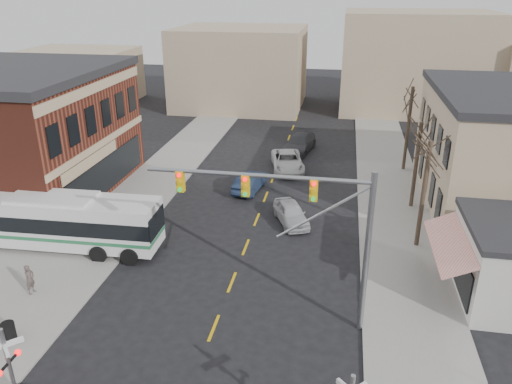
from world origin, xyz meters
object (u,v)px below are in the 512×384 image
(pedestrian_near, at_px, (30,279))
(transit_bus, at_px, (56,220))
(car_a, at_px, (291,213))
(car_c, at_px, (287,161))
(trash_bin, at_px, (9,332))
(car_d, at_px, (299,143))
(traffic_signal_mast, at_px, (306,216))
(pedestrian_far, at_px, (61,236))
(rr_crossing_west, at_px, (22,376))
(car_b, at_px, (250,182))

(pedestrian_near, bearing_deg, transit_bus, 19.45)
(car_a, bearing_deg, car_c, 75.01)
(trash_bin, xyz_separation_m, car_d, (10.44, 30.24, 0.23))
(traffic_signal_mast, relative_size, car_c, 1.81)
(car_c, height_order, pedestrian_near, pedestrian_near)
(transit_bus, distance_m, trash_bin, 9.04)
(transit_bus, bearing_deg, pedestrian_far, -29.65)
(transit_bus, height_order, pedestrian_far, transit_bus)
(rr_crossing_west, relative_size, car_a, 1.32)
(pedestrian_far, bearing_deg, traffic_signal_mast, -62.92)
(rr_crossing_west, xyz_separation_m, car_c, (6.52, 28.61, -1.19))
(car_b, xyz_separation_m, car_d, (2.91, 10.54, 0.07))
(traffic_signal_mast, relative_size, rr_crossing_west, 1.81)
(transit_bus, distance_m, car_b, 14.98)
(car_a, xyz_separation_m, car_c, (-1.45, 10.40, 0.06))
(car_a, distance_m, car_b, 6.45)
(trash_bin, bearing_deg, car_c, 68.33)
(car_a, bearing_deg, trash_bin, -150.96)
(car_b, bearing_deg, pedestrian_far, 57.64)
(transit_bus, xyz_separation_m, pedestrian_far, (0.25, -0.14, -0.98))
(trash_bin, height_order, car_d, car_d)
(pedestrian_far, bearing_deg, trash_bin, -121.15)
(car_c, bearing_deg, car_b, -126.59)
(car_b, height_order, car_d, car_d)
(trash_bin, distance_m, pedestrian_far, 8.76)
(rr_crossing_west, height_order, pedestrian_far, rr_crossing_west)
(car_d, bearing_deg, car_c, -84.58)
(car_b, distance_m, pedestrian_near, 18.30)
(trash_bin, height_order, pedestrian_far, pedestrian_far)
(car_a, bearing_deg, car_d, 70.37)
(car_c, height_order, car_d, car_d)
(pedestrian_far, bearing_deg, car_c, 7.76)
(traffic_signal_mast, bearing_deg, pedestrian_near, -179.38)
(car_a, relative_size, pedestrian_near, 2.57)
(trash_bin, xyz_separation_m, car_b, (7.53, 19.70, 0.16))
(rr_crossing_west, bearing_deg, car_b, 79.94)
(car_b, relative_size, pedestrian_near, 2.72)
(pedestrian_near, bearing_deg, pedestrian_far, 17.09)
(car_b, height_order, pedestrian_far, pedestrian_far)
(transit_bus, relative_size, traffic_signal_mast, 1.27)
(traffic_signal_mast, xyz_separation_m, pedestrian_near, (-14.25, -0.15, -4.80))
(pedestrian_far, bearing_deg, car_b, 3.20)
(rr_crossing_west, distance_m, car_a, 19.92)
(car_a, xyz_separation_m, car_d, (-0.91, 15.74, 0.09))
(car_b, bearing_deg, pedestrian_near, 70.09)
(rr_crossing_west, height_order, pedestrian_near, rr_crossing_west)
(car_b, distance_m, pedestrian_far, 14.88)
(car_a, height_order, pedestrian_far, pedestrian_far)
(car_d, relative_size, pedestrian_far, 3.66)
(traffic_signal_mast, bearing_deg, car_b, 109.10)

